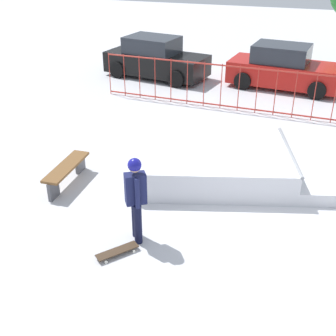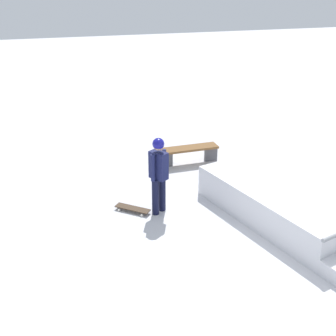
% 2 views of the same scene
% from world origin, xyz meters
% --- Properties ---
extents(ground_plane, '(60.00, 60.00, 0.00)m').
position_xyz_m(ground_plane, '(0.00, 0.00, 0.00)').
color(ground_plane, silver).
extents(skate_ramp, '(5.90, 3.97, 0.74)m').
position_xyz_m(skate_ramp, '(-0.81, 1.26, 0.32)').
color(skate_ramp, silver).
rests_on(skate_ramp, ground).
extents(skater, '(0.44, 0.39, 1.73)m').
position_xyz_m(skater, '(-2.05, -1.73, 1.01)').
color(skater, black).
rests_on(skater, ground).
extents(skateboard, '(0.67, 0.74, 0.09)m').
position_xyz_m(skateboard, '(-2.22, -2.28, 0.08)').
color(skateboard, '#3F2D1E').
rests_on(skateboard, ground).
extents(perimeter_fence, '(12.41, 0.72, 1.50)m').
position_xyz_m(perimeter_fence, '(-0.00, 5.70, 0.77)').
color(perimeter_fence, '#B22D23').
rests_on(perimeter_fence, ground).
extents(park_bench, '(0.45, 1.66, 0.48)m').
position_xyz_m(park_bench, '(-4.37, -0.28, 0.36)').
color(park_bench, brown).
rests_on(park_bench, ground).
extents(parked_car_black, '(4.34, 2.49, 1.60)m').
position_xyz_m(parked_car_black, '(-5.36, 8.61, 0.72)').
color(parked_car_black, black).
rests_on(parked_car_black, ground).
extents(parked_car_red, '(4.28, 2.31, 1.60)m').
position_xyz_m(parked_car_red, '(-0.30, 8.77, 0.72)').
color(parked_car_red, red).
rests_on(parked_car_red, ground).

